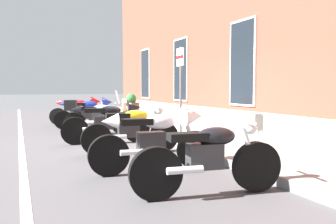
{
  "coord_description": "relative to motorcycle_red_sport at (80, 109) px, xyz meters",
  "views": [
    {
      "loc": [
        8.38,
        -3.25,
        1.36
      ],
      "look_at": [
        -0.2,
        0.52,
        0.71
      ],
      "focal_mm": 36.65,
      "sensor_mm": 36.0,
      "label": 1
    }
  ],
  "objects": [
    {
      "name": "barrel_planter",
      "position": [
        0.53,
        1.83,
        0.0
      ],
      "size": [
        0.64,
        0.64,
        1.0
      ],
      "color": "brown",
      "rests_on": "sidewalk"
    },
    {
      "name": "motorcycle_yellow_naked",
      "position": [
        6.14,
        0.07,
        -0.09
      ],
      "size": [
        0.62,
        2.07,
        0.97
      ],
      "color": "black",
      "rests_on": "ground_plane"
    },
    {
      "name": "lane_stripe",
      "position": [
        4.6,
        -2.06,
        -0.57
      ],
      "size": [
        30.92,
        0.12,
        0.01
      ],
      "primitive_type": "cube",
      "color": "silver",
      "rests_on": "ground_plane"
    },
    {
      "name": "ground_plane",
      "position": [
        4.6,
        1.14,
        -0.57
      ],
      "size": [
        140.0,
        140.0,
        0.0
      ],
      "primitive_type": "plane",
      "color": "#424244"
    },
    {
      "name": "motorcycle_black_naked",
      "position": [
        9.29,
        0.08,
        -0.09
      ],
      "size": [
        0.62,
        2.03,
        0.95
      ],
      "color": "black",
      "rests_on": "ground_plane"
    },
    {
      "name": "parking_sign",
      "position": [
        5.15,
        1.67,
        1.04
      ],
      "size": [
        0.36,
        0.07,
        2.24
      ],
      "color": "#4C4C51",
      "rests_on": "sidewalk"
    },
    {
      "name": "motorcycle_silver_touring",
      "position": [
        2.96,
        -0.06,
        -0.03
      ],
      "size": [
        0.91,
        1.97,
        1.31
      ],
      "color": "black",
      "rests_on": "ground_plane"
    },
    {
      "name": "motorcycle_red_sport",
      "position": [
        0.0,
        0.0,
        0.0
      ],
      "size": [
        0.92,
        1.98,
        1.05
      ],
      "color": "black",
      "rests_on": "ground_plane"
    },
    {
      "name": "motorcycle_white_sport",
      "position": [
        7.88,
        -0.03,
        0.01
      ],
      "size": [
        0.62,
        2.11,
        1.07
      ],
      "color": "black",
      "rests_on": "ground_plane"
    },
    {
      "name": "sidewalk",
      "position": [
        4.6,
        2.56,
        -0.5
      ],
      "size": [
        30.92,
        2.84,
        0.15
      ],
      "primitive_type": "cube",
      "color": "slate",
      "rests_on": "ground_plane"
    },
    {
      "name": "motorcycle_blue_sport",
      "position": [
        1.36,
        0.08,
        0.01
      ],
      "size": [
        0.63,
        2.11,
        1.06
      ],
      "color": "black",
      "rests_on": "ground_plane"
    },
    {
      "name": "motorcycle_black_sport",
      "position": [
        4.71,
        -0.05,
        0.0
      ],
      "size": [
        0.63,
        2.16,
        1.06
      ],
      "color": "black",
      "rests_on": "ground_plane"
    }
  ]
}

